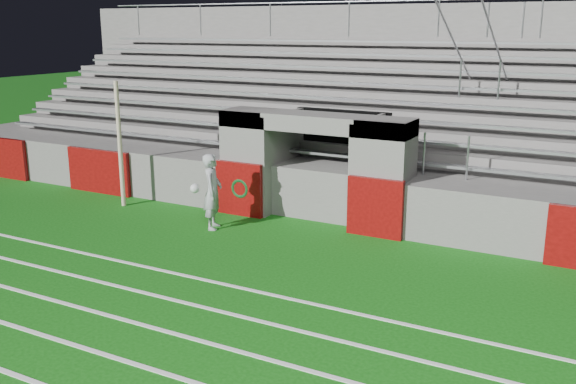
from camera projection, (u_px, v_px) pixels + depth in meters
The scene contains 6 objects.
ground at pixel (237, 264), 12.82m from camera, with size 90.00×90.00×0.00m, color #0E550E.
field_post at pixel (120, 145), 16.59m from camera, with size 0.11×0.11×3.27m, color #CAB596.
field_markings at pixel (34, 382), 8.56m from camera, with size 28.00×8.09×0.01m.
stadium_structure at pixel (379, 133), 19.24m from camera, with size 26.00×8.48×5.42m.
goalkeeper_with_ball at pixel (212, 191), 14.86m from camera, with size 0.71×0.80×1.78m.
hose_coil at pixel (241, 188), 15.94m from camera, with size 0.60×0.15×0.60m.
Camera 1 is at (6.61, -10.13, 4.62)m, focal length 40.00 mm.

